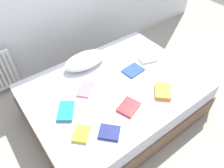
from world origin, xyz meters
The scene contains 11 objects.
ground_plane centered at (0.00, 0.00, 0.00)m, with size 8.00×8.00×0.00m, color #9E998E.
bed centered at (0.00, 0.00, 0.25)m, with size 2.00×1.50×0.50m.
pillow centered at (-0.08, 0.51, 0.58)m, with size 0.55×0.30×0.16m, color white.
textbook_orange centered at (0.35, -0.41, 0.52)m, with size 0.24×0.17×0.05m, color orange.
textbook_blue centered at (0.33, 0.06, 0.51)m, with size 0.24×0.18×0.02m, color #2847B7.
textbook_pink centered at (-0.31, 0.14, 0.51)m, with size 0.25×0.14×0.02m, color pink.
textbook_red centered at (-0.09, -0.35, 0.51)m, with size 0.23×0.17×0.03m, color red.
textbook_white centered at (0.63, 0.11, 0.52)m, with size 0.21×0.15×0.04m, color white.
textbook_navy centered at (-0.43, -0.48, 0.51)m, with size 0.19×0.16×0.03m, color navy.
textbook_yellow centered at (-0.64, -0.33, 0.52)m, with size 0.18×0.14×0.03m, color yellow.
textbook_teal centered at (-0.63, -0.01, 0.52)m, with size 0.25×0.15×0.04m, color teal.
Camera 1 is at (-1.06, -1.37, 2.24)m, focal length 34.14 mm.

